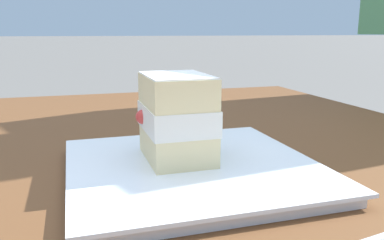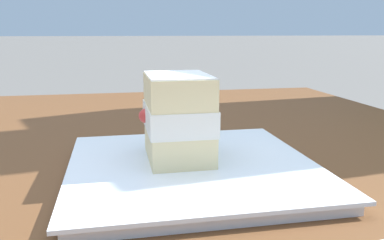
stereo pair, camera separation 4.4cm
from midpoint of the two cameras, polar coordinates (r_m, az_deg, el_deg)
dessert_plate at (r=0.45m, az=-2.78°, el=-7.01°), size 0.27×0.27×0.02m
cake_slice at (r=0.45m, az=-4.99°, el=0.36°), size 0.10×0.09×0.10m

